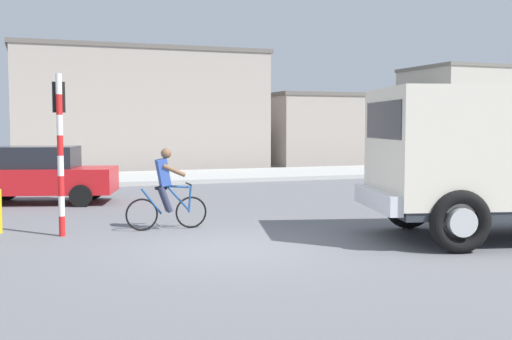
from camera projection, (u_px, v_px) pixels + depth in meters
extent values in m
plane|color=slate|center=(232.00, 249.00, 11.01)|extent=(120.00, 120.00, 0.00)
cube|color=#ADADA8|center=(122.00, 178.00, 24.40)|extent=(80.00, 5.00, 0.16)
cube|color=#2D3338|center=(512.00, 207.00, 11.99)|extent=(5.54, 3.63, 0.16)
cube|color=silver|center=(377.00, 199.00, 11.72)|extent=(0.82, 2.36, 0.36)
cube|color=black|center=(386.00, 120.00, 11.62)|extent=(0.64, 2.09, 0.70)
torus|color=black|center=(460.00, 222.00, 10.57)|extent=(1.13, 0.50, 1.10)
cylinder|color=beige|center=(460.00, 222.00, 10.57)|extent=(0.55, 0.41, 0.50)
torus|color=black|center=(409.00, 203.00, 13.11)|extent=(1.13, 0.50, 1.10)
cylinder|color=beige|center=(409.00, 203.00, 13.11)|extent=(0.55, 0.41, 0.50)
torus|color=black|center=(191.00, 212.00, 13.18)|extent=(0.68, 0.04, 0.68)
torus|color=black|center=(142.00, 215.00, 12.83)|extent=(0.68, 0.04, 0.68)
cylinder|color=#1E4C8C|center=(175.00, 186.00, 13.02)|extent=(0.60, 0.05, 0.09)
cylinder|color=#1E4C8C|center=(178.00, 198.00, 13.06)|extent=(0.51, 0.05, 0.57)
cylinder|color=#1E4C8C|center=(151.00, 201.00, 12.88)|extent=(0.44, 0.05, 0.57)
cylinder|color=#1E4C8C|center=(190.00, 199.00, 13.15)|extent=(0.09, 0.04, 0.59)
cylinder|color=black|center=(189.00, 184.00, 13.12)|extent=(0.03, 0.50, 0.03)
cube|color=black|center=(161.00, 188.00, 12.92)|extent=(0.24, 0.12, 0.06)
cube|color=#3351A8|center=(163.00, 172.00, 12.92)|extent=(0.30, 0.32, 0.59)
sphere|color=brown|center=(166.00, 153.00, 12.91)|extent=(0.22, 0.22, 0.22)
cylinder|color=#2D334C|center=(164.00, 198.00, 13.06)|extent=(0.30, 0.12, 0.57)
cylinder|color=brown|center=(171.00, 169.00, 13.13)|extent=(0.49, 0.09, 0.29)
cylinder|color=#2D334C|center=(166.00, 199.00, 12.87)|extent=(0.30, 0.12, 0.57)
cylinder|color=brown|center=(174.00, 170.00, 12.83)|extent=(0.49, 0.09, 0.29)
cylinder|color=red|center=(62.00, 226.00, 12.23)|extent=(0.12, 0.12, 0.40)
cylinder|color=white|center=(62.00, 206.00, 12.20)|extent=(0.12, 0.12, 0.40)
cylinder|color=red|center=(61.00, 186.00, 12.17)|extent=(0.12, 0.12, 0.40)
cylinder|color=white|center=(61.00, 166.00, 12.14)|extent=(0.12, 0.12, 0.40)
cylinder|color=red|center=(60.00, 146.00, 12.11)|extent=(0.12, 0.12, 0.40)
cylinder|color=white|center=(60.00, 125.00, 12.08)|extent=(0.12, 0.12, 0.40)
cylinder|color=red|center=(59.00, 105.00, 12.05)|extent=(0.12, 0.12, 0.40)
cylinder|color=white|center=(59.00, 84.00, 12.02)|extent=(0.12, 0.12, 0.40)
cube|color=black|center=(59.00, 97.00, 12.21)|extent=(0.24, 0.20, 0.60)
sphere|color=orange|center=(58.00, 98.00, 12.32)|extent=(0.14, 0.14, 0.14)
cube|color=red|center=(42.00, 180.00, 17.28)|extent=(4.31, 2.73, 0.70)
cube|color=black|center=(36.00, 157.00, 17.22)|extent=(2.51, 1.99, 0.60)
cylinder|color=black|center=(93.00, 189.00, 18.24)|extent=(0.63, 0.34, 0.60)
cylinder|color=black|center=(81.00, 196.00, 16.55)|extent=(0.63, 0.34, 0.60)
cylinder|color=black|center=(7.00, 190.00, 18.07)|extent=(0.63, 0.34, 0.60)
cube|color=#9E9389|center=(140.00, 112.00, 30.56)|extent=(11.90, 5.09, 5.66)
cube|color=#5E5852|center=(140.00, 52.00, 30.34)|extent=(12.14, 5.19, 0.20)
cube|color=#9E9389|center=(332.00, 131.00, 35.03)|extent=(7.82, 5.22, 3.70)
cube|color=#5E5852|center=(332.00, 96.00, 34.88)|extent=(7.97, 5.32, 0.20)
cube|color=#B2AD9E|center=(470.00, 116.00, 37.56)|extent=(7.02, 5.45, 5.43)
cube|color=slate|center=(471.00, 69.00, 37.35)|extent=(7.16, 5.56, 0.20)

